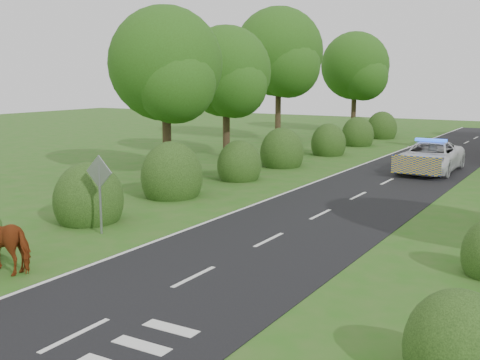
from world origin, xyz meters
The scene contains 11 objects.
ground centered at (0.00, 0.00, 0.00)m, with size 120.00×120.00×0.00m, color #276515.
road centered at (0.00, 15.00, 0.01)m, with size 6.00×70.00×0.02m, color black.
road_markings centered at (-1.60, 12.93, 0.03)m, with size 4.96×70.00×0.01m.
hedgerow_left centered at (-6.51, 11.69, 0.75)m, with size 2.75×50.41×3.00m.
tree_left_a centered at (-9.75, 11.86, 5.34)m, with size 5.74×5.60×8.38m.
tree_left_b centered at (-11.25, 19.86, 5.04)m, with size 5.74×5.60×8.07m.
tree_left_c centered at (-12.70, 29.83, 6.53)m, with size 6.97×6.80×10.22m.
tree_left_d centered at (-10.23, 39.85, 5.64)m, with size 6.15×6.00×8.89m.
road_sign centered at (-5.00, 2.00, 1.65)m, with size 1.06×0.08×2.53m.
cow centered at (-4.46, -1.93, 0.69)m, with size 1.03×1.96×1.39m, color #5D2810.
police_van centered at (0.99, 20.14, 0.80)m, with size 2.70×5.85×1.75m.
Camera 1 is at (8.33, -11.79, 4.97)m, focal length 45.00 mm.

